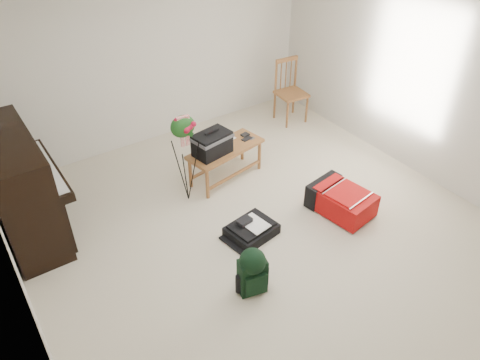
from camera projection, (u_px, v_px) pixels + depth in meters
floor at (266, 236)px, 5.40m from camera, size 5.00×5.50×0.01m
ceiling at (276, 17)px, 3.93m from camera, size 5.00×5.50×0.01m
wall_back at (150, 58)px, 6.50m from camera, size 5.00×0.04×2.50m
wall_left at (6, 241)px, 3.53m from camera, size 0.04×5.50×2.50m
wall_right at (430, 84)px, 5.80m from camera, size 0.04×5.50×2.50m
piano at (20, 190)px, 5.12m from camera, size 0.71×1.50×1.25m
bench at (215, 144)px, 5.94m from camera, size 1.10×0.60×0.81m
dining_chair at (290, 92)px, 7.38m from camera, size 0.47×0.47×0.99m
red_suitcase at (338, 198)px, 5.69m from camera, size 0.60×0.81×0.32m
black_duffel at (251, 229)px, 5.37m from camera, size 0.59×0.50×0.22m
green_backpack at (253, 270)px, 4.57m from camera, size 0.30×0.28×0.54m
flower_stand at (185, 160)px, 5.61m from camera, size 0.42×0.42×1.22m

